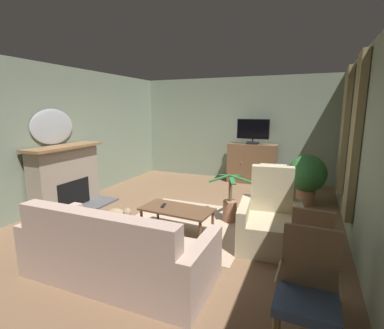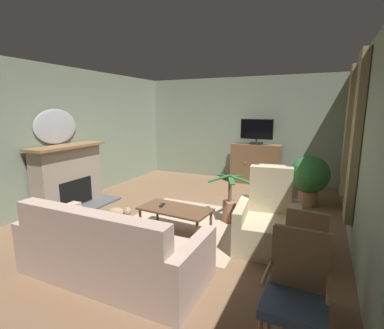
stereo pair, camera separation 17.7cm
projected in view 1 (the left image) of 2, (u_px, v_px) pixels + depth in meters
The scene contains 20 objects.
ground_plane at pixel (184, 219), 5.19m from camera, with size 5.92×7.34×0.04m, color brown.
wall_back at pixel (234, 129), 8.01m from camera, with size 5.92×0.10×2.81m, color gray.
wall_left at pixel (66, 136), 5.94m from camera, with size 0.10×7.34×2.81m, color gray.
wall_right_with_window at pixel (364, 150), 3.89m from camera, with size 0.10×7.34×2.81m, color gray.
curtain_panel_near at pixel (355, 139), 4.01m from camera, with size 0.10×0.44×2.36m, color #8E7F56.
curtain_panel_far at pixel (345, 131), 5.37m from camera, with size 0.10×0.44×2.36m, color #8E7F56.
rug_central at pixel (187, 224), 4.93m from camera, with size 2.10×2.18×0.01m, color tan.
fireplace at pixel (67, 179), 5.62m from camera, with size 0.86×1.62×1.27m.
wall_mirror_oval at pixel (53, 127), 5.52m from camera, with size 0.06×1.00×0.69m, color #B2B7BF.
tv_cabinet at pixel (252, 164), 7.63m from camera, with size 1.27×0.48×1.05m.
television at pixel (253, 131), 7.41m from camera, with size 0.84×0.20×0.65m.
coffee_table at pixel (177, 211), 4.50m from camera, with size 1.17×0.65×0.42m.
tv_remote at pixel (163, 206), 4.59m from camera, with size 0.17×0.05×0.02m, color black.
sofa_floral at pixel (115, 255), 3.28m from camera, with size 2.23×0.94×0.92m.
armchair_angled_to_table at pixel (270, 223), 4.11m from camera, with size 0.97×1.00×1.14m.
side_chair_mid_row at pixel (308, 290), 2.28m from camera, with size 0.50×0.45×1.02m.
side_chair_tucked_against_wall at pixel (309, 252), 2.93m from camera, with size 0.50×0.48×0.92m.
potted_plant_tall_palm_by_window at pixel (230, 206), 5.01m from camera, with size 0.78×0.72×0.85m.
potted_plant_small_fern_corner at pixel (307, 176), 5.85m from camera, with size 0.77×0.77×1.04m.
cat at pixel (118, 213), 5.13m from camera, with size 0.63×0.31×0.22m.
Camera 1 is at (2.02, -4.47, 1.96)m, focal length 26.62 mm.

